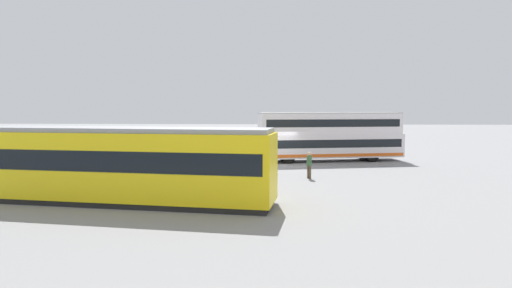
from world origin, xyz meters
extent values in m
plane|color=gray|center=(0.00, 0.00, 0.00)|extent=(160.00, 160.00, 0.00)
cube|color=silver|center=(-3.96, -2.58, 1.29)|extent=(12.09, 4.84, 1.88)
cube|color=silver|center=(-3.96, -2.58, 3.05)|extent=(11.72, 4.67, 1.64)
cube|color=black|center=(-3.96, -2.58, 1.52)|extent=(11.52, 4.75, 0.64)
cube|color=black|center=(-3.96, -2.58, 3.13)|extent=(11.15, 4.58, 0.60)
cube|color=#D85919|center=(-3.96, -2.58, 0.60)|extent=(11.87, 4.83, 0.24)
cube|color=#B2B2B7|center=(-3.96, -2.58, 3.92)|extent=(11.72, 4.67, 0.10)
cylinder|color=black|center=(-0.37, -1.84, 0.50)|extent=(1.47, 2.62, 1.00)
cylinder|color=black|center=(-7.14, -3.23, 0.50)|extent=(1.47, 2.62, 1.00)
cube|color=yellow|center=(7.23, 13.10, 1.75)|extent=(13.97, 4.23, 2.99)
cube|color=black|center=(7.23, 13.10, 2.04)|extent=(13.43, 4.19, 0.90)
cube|color=gray|center=(7.23, 13.10, 3.34)|extent=(13.67, 3.99, 0.20)
cube|color=black|center=(7.23, 13.10, 0.12)|extent=(13.68, 4.07, 0.25)
cylinder|color=#33384C|center=(2.41, 5.19, 0.40)|extent=(0.14, 0.14, 0.81)
cylinder|color=#33384C|center=(2.49, 4.98, 0.40)|extent=(0.14, 0.14, 0.81)
cylinder|color=black|center=(2.45, 5.09, 1.12)|extent=(0.42, 0.42, 0.62)
sphere|color=beige|center=(2.45, 5.09, 1.54)|extent=(0.22, 0.22, 0.22)
cylinder|color=#4C3F2D|center=(-1.64, 5.92, 0.40)|extent=(0.14, 0.14, 0.80)
cylinder|color=#4C3F2D|center=(-1.74, 6.12, 0.40)|extent=(0.14, 0.14, 0.80)
cylinder|color=#335938|center=(-1.69, 6.02, 1.10)|extent=(0.42, 0.42, 0.61)
sphere|color=tan|center=(-1.69, 6.02, 1.52)|extent=(0.22, 0.22, 0.22)
cube|color=gray|center=(4.03, 4.03, 1.05)|extent=(7.38, 0.10, 0.06)
cube|color=gray|center=(4.03, 4.03, 0.55)|extent=(7.38, 0.10, 0.06)
cylinder|color=gray|center=(0.34, 4.01, 0.53)|extent=(0.07, 0.07, 1.05)
cylinder|color=gray|center=(4.03, 4.03, 0.53)|extent=(0.07, 0.07, 1.05)
cylinder|color=gray|center=(7.72, 4.05, 0.53)|extent=(0.07, 0.07, 1.05)
cylinder|color=slate|center=(7.74, 4.88, 1.21)|extent=(0.10, 0.10, 2.43)
cube|color=#1999D8|center=(7.75, 4.92, 2.04)|extent=(1.05, 0.31, 0.57)
camera|label=1|loc=(0.23, 31.36, 4.30)|focal=29.12mm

